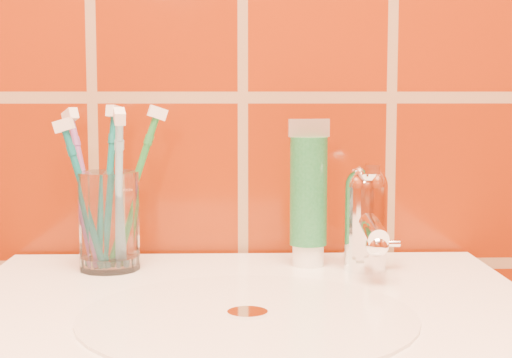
{
  "coord_description": "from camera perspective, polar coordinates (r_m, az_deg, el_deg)",
  "views": [
    {
      "loc": [
        -0.01,
        0.24,
        1.05
      ],
      "look_at": [
        0.01,
        1.08,
        0.95
      ],
      "focal_mm": 55.0,
      "sensor_mm": 36.0,
      "label": 1
    }
  ],
  "objects": [
    {
      "name": "toothbrush_0",
      "position": [
        0.88,
        -12.3,
        -1.22
      ],
      "size": [
        0.09,
        0.08,
        0.18
      ],
      "primitive_type": null,
      "rotation": [
        0.29,
        0.0,
        -1.74
      ],
      "color": "#0C626A",
      "rests_on": "glass_tumbler"
    },
    {
      "name": "faucet",
      "position": [
        0.88,
        8.02,
        -2.56
      ],
      "size": [
        0.05,
        0.11,
        0.12
      ],
      "color": "white",
      "rests_on": "pedestal_sink"
    },
    {
      "name": "toothbrush_2",
      "position": [
        0.86,
        -9.96,
        -1.04
      ],
      "size": [
        0.07,
        0.14,
        0.2
      ],
      "primitive_type": null,
      "rotation": [
        0.34,
        0.0,
        0.22
      ],
      "color": "#7CBCDD",
      "rests_on": "glass_tumbler"
    },
    {
      "name": "toothbrush_3",
      "position": [
        0.9,
        -8.92,
        -0.64
      ],
      "size": [
        0.11,
        0.1,
        0.19
      ],
      "primitive_type": null,
      "rotation": [
        0.33,
        0.0,
        1.81
      ],
      "color": "#1F7736",
      "rests_on": "glass_tumbler"
    },
    {
      "name": "toothbrush_1",
      "position": [
        0.9,
        -10.66,
        -0.59
      ],
      "size": [
        0.07,
        0.09,
        0.2
      ],
      "primitive_type": null,
      "rotation": [
        0.18,
        0.0,
        2.71
      ],
      "color": "#0C676A",
      "rests_on": "glass_tumbler"
    },
    {
      "name": "glass_tumbler",
      "position": [
        0.89,
        -10.66,
        -3.02
      ],
      "size": [
        0.08,
        0.08,
        0.11
      ],
      "primitive_type": "cylinder",
      "rotation": [
        0.0,
        0.0,
        -0.14
      ],
      "color": "white",
      "rests_on": "pedestal_sink"
    },
    {
      "name": "toothbrush_4",
      "position": [
        0.91,
        -12.26,
        -0.73
      ],
      "size": [
        0.14,
        0.15,
        0.2
      ],
      "primitive_type": null,
      "rotation": [
        0.38,
        0.0,
        -2.45
      ],
      "color": "#7A4493",
      "rests_on": "glass_tumbler"
    },
    {
      "name": "toothpaste_tube",
      "position": [
        0.89,
        3.84,
        -1.36
      ],
      "size": [
        0.05,
        0.04,
        0.17
      ],
      "rotation": [
        0.0,
        0.0,
        0.17
      ],
      "color": "white",
      "rests_on": "pedestal_sink"
    }
  ]
}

